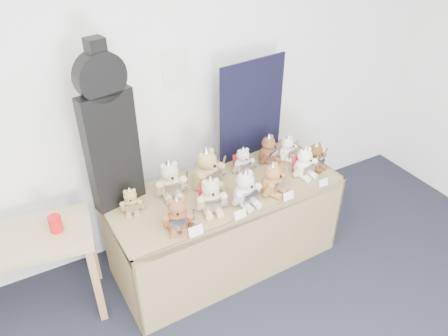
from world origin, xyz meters
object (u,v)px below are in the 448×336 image
teddy_front_right (273,180)px  teddy_back_centre_right (243,162)px  teddy_back_centre_left (208,170)px  teddy_back_far_left (131,202)px  side_table (27,252)px  teddy_front_left (211,196)px  guitar_case (109,131)px  teddy_back_left (170,181)px  teddy_front_end (316,157)px  teddy_back_end (288,149)px  red_cup (55,224)px  teddy_back_right (269,150)px  display_table (230,210)px  teddy_front_far_left (178,215)px  teddy_front_centre (246,189)px  teddy_front_far_right (304,163)px

teddy_front_right → teddy_back_centre_right: size_ratio=1.18×
teddy_back_centre_left → teddy_back_far_left: size_ratio=1.66×
teddy_front_right → teddy_back_far_left: teddy_front_right is taller
teddy_back_far_left → teddy_back_centre_right: bearing=16.9°
side_table → teddy_front_left: bearing=-6.2°
guitar_case → teddy_back_left: guitar_case is taller
teddy_back_left → teddy_front_end: bearing=-5.4°
teddy_front_end → teddy_back_end: bearing=104.8°
teddy_front_right → red_cup: bearing=141.4°
teddy_back_centre_left → teddy_back_far_left: bearing=164.4°
red_cup → teddy_back_centre_right: bearing=-0.3°
teddy_back_centre_left → teddy_back_right: 0.59m
display_table → teddy_back_centre_left: 0.35m
teddy_front_far_left → teddy_back_left: size_ratio=0.88×
guitar_case → teddy_front_end: size_ratio=4.82×
teddy_front_left → teddy_front_centre: teddy_front_centre is taller
side_table → teddy_front_centre: bearing=-5.6°
teddy_front_centre → teddy_back_right: bearing=32.8°
display_table → teddy_back_centre_right: 0.39m
teddy_front_left → teddy_front_centre: 0.25m
teddy_back_right → teddy_back_centre_right: bearing=165.0°
teddy_front_far_left → teddy_front_end: bearing=25.6°
teddy_front_left → teddy_back_right: size_ratio=1.12×
teddy_front_far_right → teddy_back_centre_right: 0.47m
side_table → teddy_back_end: teddy_back_end is taller
teddy_back_right → teddy_front_left: bearing=-177.2°
teddy_front_right → teddy_back_centre_left: teddy_back_centre_left is taller
teddy_front_right → teddy_front_far_right: 0.35m
teddy_back_centre_left → teddy_back_right: (0.58, 0.07, -0.04)m
teddy_front_far_left → teddy_front_end: 1.24m
teddy_front_end → teddy_back_end: teddy_front_end is taller
teddy_front_centre → teddy_back_end: bearing=21.5°
teddy_back_left → teddy_back_right: teddy_back_left is taller
teddy_front_left → teddy_back_far_left: bearing=165.8°
teddy_back_left → teddy_back_right: bearing=8.0°
teddy_front_far_right → teddy_back_end: (0.02, 0.25, -0.02)m
teddy_back_right → teddy_front_far_right: bearing=-88.9°
teddy_back_left → teddy_back_centre_right: bearing=5.9°
teddy_front_right → teddy_back_end: size_ratio=1.23×
display_table → teddy_back_left: (-0.38, 0.19, 0.28)m
teddy_back_centre_left → teddy_front_centre: bearing=-82.8°
teddy_back_centre_left → teddy_back_end: bearing=-14.9°
side_table → red_cup: (0.21, -0.04, 0.18)m
teddy_front_centre → teddy_front_right: teddy_front_centre is taller
teddy_back_centre_right → teddy_back_left: bearing=-177.0°
red_cup → teddy_back_centre_left: (1.08, -0.04, 0.09)m
teddy_front_left → teddy_front_right: 0.48m
teddy_back_left → teddy_back_centre_right: (0.60, 0.00, -0.03)m
teddy_front_end → teddy_back_left: (-1.13, 0.22, 0.03)m
teddy_front_end → teddy_back_end: size_ratio=1.07×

